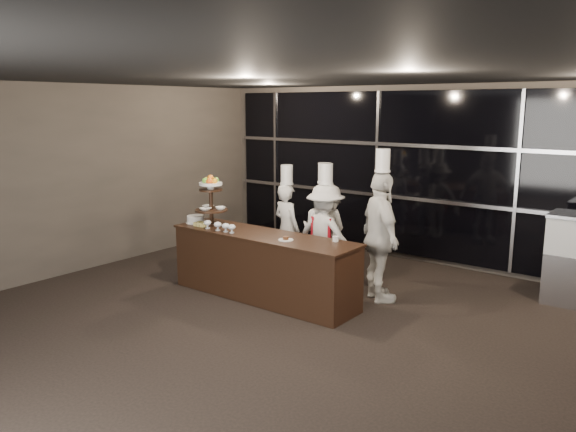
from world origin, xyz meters
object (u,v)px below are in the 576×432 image
Objects in this scene: chef_c at (325,234)px; chef_b at (324,230)px; display_stand at (211,197)px; buffet_counter at (263,266)px; chef_d at (380,236)px; chef_a at (287,227)px; layer_cake at (196,219)px.

chef_b is at bearing 128.77° from chef_c.
buffet_counter is at bearing 0.01° from display_stand.
chef_a is at bearing 172.20° from chef_d.
chef_a is 0.84m from chef_c.
buffet_counter is at bearing -96.74° from chef_b.
chef_d is at bearing -17.18° from chef_b.
display_stand is 2.48× the size of layer_cake.
display_stand is at bearing -158.83° from chef_d.
chef_d reaches higher than buffet_counter.
display_stand is 1.80m from chef_b.
layer_cake reaches higher than buffet_counter.
chef_d reaches higher than chef_b.
display_stand is at bearing -143.22° from chef_c.
chef_b is at bearing 42.39° from layer_cake.
display_stand reaches higher than buffet_counter.
chef_b reaches higher than layer_cake.
chef_b is 0.86× the size of chef_d.
buffet_counter is 1.39m from layer_cake.
layer_cake is at bearing -147.13° from chef_c.
chef_c is (1.35, 1.01, -0.56)m from display_stand.
chef_b reaches higher than chef_a.
chef_d is at bearing -6.50° from chef_c.
buffet_counter is 1.66m from chef_d.
chef_c is 0.87× the size of chef_d.
layer_cake is 0.17× the size of chef_a.
layer_cake is 0.17× the size of chef_b.
display_stand is 0.47m from layer_cake.
chef_d is (2.61, 0.95, -0.06)m from layer_cake.
display_stand is at bearing -114.35° from chef_a.
chef_b is at bearing 83.26° from buffet_counter.
display_stand is 1.78m from chef_c.
layer_cake is at bearing -170.23° from display_stand.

